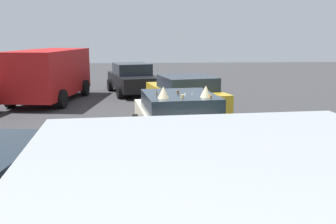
% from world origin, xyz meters
% --- Properties ---
extents(ground_plane, '(60.00, 60.00, 0.00)m').
position_xyz_m(ground_plane, '(0.00, 0.00, 0.00)').
color(ground_plane, '#38383A').
extents(art_car_decorated, '(4.54, 2.40, 1.58)m').
position_xyz_m(art_car_decorated, '(0.02, 0.00, 0.67)').
color(art_car_decorated, beige).
rests_on(art_car_decorated, ground).
extents(parked_van_far_right, '(5.38, 2.77, 2.13)m').
position_xyz_m(parked_van_far_right, '(7.15, 4.68, 1.20)').
color(parked_van_far_right, '#B21919').
rests_on(parked_van_far_right, ground).
extents(parked_sedan_near_left, '(4.22, 2.61, 1.40)m').
position_xyz_m(parked_sedan_near_left, '(3.67, -0.56, 0.72)').
color(parked_sedan_near_left, gold).
rests_on(parked_sedan_near_left, ground).
extents(parked_sedan_row_back_center, '(4.29, 2.65, 1.43)m').
position_xyz_m(parked_sedan_row_back_center, '(9.01, 1.29, 0.71)').
color(parked_sedan_row_back_center, black).
rests_on(parked_sedan_row_back_center, ground).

